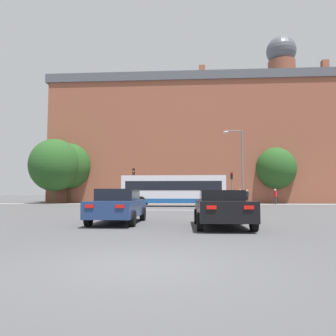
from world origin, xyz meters
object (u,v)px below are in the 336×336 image
car_roadster_right (222,208)px  traffic_light_far_right (232,183)px  pedestrian_waiting (247,196)px  pedestrian_walking_west (275,195)px  pedestrian_walking_east (240,195)px  car_saloon_left (118,206)px  bus_crossing_lead (174,190)px  traffic_light_far_left (134,180)px  street_lamp_junction (239,160)px

car_roadster_right → traffic_light_far_right: size_ratio=1.17×
pedestrian_waiting → pedestrian_walking_west: bearing=-136.8°
car_roadster_right → pedestrian_walking_east: bearing=78.9°
car_saloon_left → pedestrian_waiting: size_ratio=2.68×
bus_crossing_lead → pedestrian_walking_east: size_ratio=5.76×
traffic_light_far_left → pedestrian_waiting: traffic_light_far_left is taller
bus_crossing_lead → pedestrian_walking_west: bus_crossing_lead is taller
pedestrian_walking_west → bus_crossing_lead: bearing=-81.8°
pedestrian_walking_east → car_roadster_right: bearing=96.7°
traffic_light_far_right → pedestrian_walking_west: size_ratio=2.07×
street_lamp_junction → bus_crossing_lead: bearing=167.8°
traffic_light_far_right → car_roadster_right: bearing=-98.1°
bus_crossing_lead → pedestrian_walking_west: 14.02m
bus_crossing_lead → pedestrian_walking_west: (11.86, 7.45, -0.54)m
car_saloon_left → bus_crossing_lead: bearing=85.3°
car_roadster_right → pedestrian_walking_east: size_ratio=2.51×
traffic_light_far_right → street_lamp_junction: (-0.29, -7.94, 1.92)m
bus_crossing_lead → pedestrian_walking_east: (7.69, 7.39, -0.59)m
car_saloon_left → pedestrian_waiting: bearing=68.9°
car_saloon_left → car_roadster_right: bearing=-17.2°
bus_crossing_lead → traffic_light_far_left: 8.40m
street_lamp_junction → pedestrian_walking_east: street_lamp_junction is taller
car_saloon_left → pedestrian_walking_west: (13.39, 25.93, 0.32)m
traffic_light_far_left → pedestrian_waiting: size_ratio=2.50×
bus_crossing_lead → street_lamp_junction: bearing=-102.2°
pedestrian_walking_west → traffic_light_far_left: bearing=-110.8°
bus_crossing_lead → street_lamp_junction: size_ratio=1.37×
pedestrian_walking_east → traffic_light_far_left: bearing=20.8°
traffic_light_far_right → street_lamp_junction: bearing=-92.1°
traffic_light_far_left → bus_crossing_lead: bearing=-51.5°
traffic_light_far_right → street_lamp_junction: street_lamp_junction is taller
traffic_light_far_right → pedestrian_waiting: traffic_light_far_right is taller
car_roadster_right → pedestrian_walking_west: size_ratio=2.42×
traffic_light_far_left → pedestrian_walking_east: 13.02m
pedestrian_walking_east → bus_crossing_lead: bearing=60.7°
pedestrian_waiting → pedestrian_walking_east: (-0.84, -0.11, 0.02)m
car_saloon_left → car_roadster_right: (4.36, -1.35, -0.04)m
car_saloon_left → car_roadster_right: 4.56m
bus_crossing_lead → traffic_light_far_left: (-5.17, 6.49, 1.28)m
bus_crossing_lead → traffic_light_far_left: bearing=38.5°
car_roadster_right → pedestrian_waiting: bearing=77.2°
bus_crossing_lead → pedestrian_walking_west: size_ratio=5.56×
traffic_light_far_left → pedestrian_waiting: 13.86m
car_saloon_left → traffic_light_far_right: (8.12, 25.06, 1.80)m
bus_crossing_lead → pedestrian_waiting: 11.37m
traffic_light_far_left → street_lamp_junction: bearing=-34.4°
traffic_light_far_right → pedestrian_walking_west: (5.27, 0.87, -1.48)m
car_saloon_left → traffic_light_far_right: size_ratio=1.23×
street_lamp_junction → pedestrian_walking_east: bearing=81.0°
car_saloon_left → traffic_light_far_left: (-3.64, 24.97, 2.14)m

